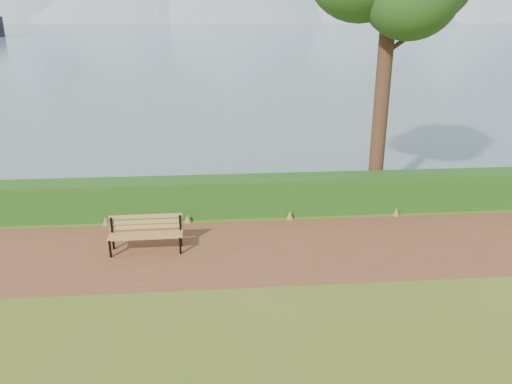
{
  "coord_description": "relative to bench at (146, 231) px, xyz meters",
  "views": [
    {
      "loc": [
        -0.34,
        -10.1,
        5.13
      ],
      "look_at": [
        0.62,
        1.2,
        1.1
      ],
      "focal_mm": 35.0,
      "sensor_mm": 36.0,
      "label": 1
    }
  ],
  "objects": [
    {
      "name": "ground",
      "position": [
        1.96,
        -0.49,
        -0.48
      ],
      "size": [
        140.0,
        140.0,
        0.0
      ],
      "primitive_type": "plane",
      "color": "#475F1B",
      "rests_on": "ground"
    },
    {
      "name": "bench",
      "position": [
        0.0,
        0.0,
        0.0
      ],
      "size": [
        1.67,
        0.52,
        0.83
      ],
      "rotation": [
        0.0,
        0.0,
        0.02
      ],
      "color": "black",
      "rests_on": "ground"
    },
    {
      "name": "hedge",
      "position": [
        1.96,
        2.11,
        0.02
      ],
      "size": [
        32.0,
        0.85,
        1.0
      ],
      "primitive_type": "cube",
      "color": "#194212",
      "rests_on": "ground"
    },
    {
      "name": "path",
      "position": [
        1.96,
        -0.19,
        -0.47
      ],
      "size": [
        40.0,
        3.4,
        0.01
      ],
      "primitive_type": "cube",
      "color": "brown",
      "rests_on": "ground"
    },
    {
      "name": "water",
      "position": [
        1.96,
        259.51,
        -0.47
      ],
      "size": [
        700.0,
        510.0,
        0.0
      ],
      "primitive_type": "cube",
      "color": "#475F72",
      "rests_on": "ground"
    }
  ]
}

